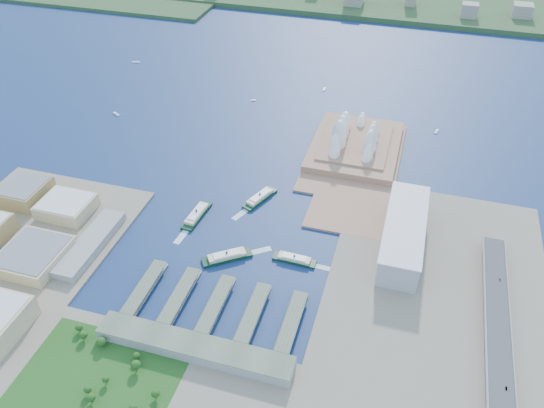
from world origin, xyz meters
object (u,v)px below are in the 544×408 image
(opera_house, at_px, (357,132))
(toaster_building, at_px, (404,234))
(ferry_b, at_px, (260,196))
(car_b, at_px, (506,388))
(ferry_c, at_px, (227,255))
(ferry_d, at_px, (294,258))
(car_c, at_px, (500,280))
(ferry_a, at_px, (197,213))

(opera_house, relative_size, toaster_building, 1.16)
(ferry_b, xyz_separation_m, car_b, (302.02, -220.26, 9.97))
(toaster_building, height_order, car_b, toaster_building)
(ferry_c, height_order, ferry_d, ferry_c)
(ferry_d, distance_m, car_c, 228.71)
(opera_house, distance_m, car_c, 313.15)
(ferry_d, distance_m, car_b, 257.03)
(toaster_building, xyz_separation_m, ferry_b, (-193.02, 39.91, -15.01))
(opera_house, height_order, car_c, opera_house)
(opera_house, distance_m, ferry_a, 278.18)
(ferry_c, height_order, car_b, car_b)
(opera_house, height_order, ferry_b, opera_house)
(toaster_building, distance_m, ferry_d, 134.42)
(ferry_b, bearing_deg, car_c, 7.34)
(toaster_building, bearing_deg, opera_house, 114.23)
(opera_house, height_order, toaster_building, opera_house)
(opera_house, xyz_separation_m, toaster_building, (90.00, -200.00, -11.50))
(ferry_c, xyz_separation_m, car_b, (305.14, -100.30, 9.81))
(ferry_a, distance_m, ferry_d, 148.72)
(toaster_building, xyz_separation_m, ferry_c, (-196.14, -80.05, -14.85))
(ferry_d, xyz_separation_m, car_c, (227.58, 20.13, 10.57))
(opera_house, height_order, ferry_d, opera_house)
(ferry_d, relative_size, car_c, 12.67)
(toaster_building, relative_size, car_b, 41.92)
(ferry_a, height_order, car_b, car_b)
(car_c, bearing_deg, ferry_d, -174.94)
(toaster_building, bearing_deg, ferry_b, 168.32)
(ferry_b, bearing_deg, toaster_building, 10.69)
(toaster_building, height_order, ferry_b, toaster_building)
(ferry_b, bearing_deg, opera_house, 79.61)
(ferry_a, bearing_deg, car_b, -18.87)
(opera_house, xyz_separation_m, ferry_b, (-103.02, -160.09, -26.51))
(opera_house, relative_size, ferry_a, 2.98)
(toaster_building, bearing_deg, ferry_a, -176.06)
(opera_house, bearing_deg, car_b, -62.38)
(ferry_b, bearing_deg, ferry_c, -69.12)
(ferry_b, height_order, ferry_c, ferry_c)
(ferry_c, distance_m, ferry_d, 79.79)
(ferry_d, height_order, car_b, car_b)
(ferry_b, distance_m, ferry_d, 125.68)
(car_c, bearing_deg, opera_house, 129.52)
(ferry_a, height_order, ferry_d, ferry_a)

